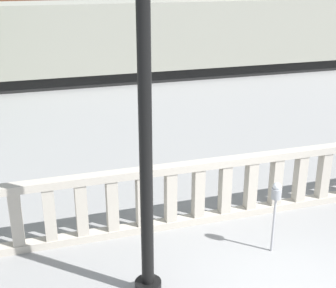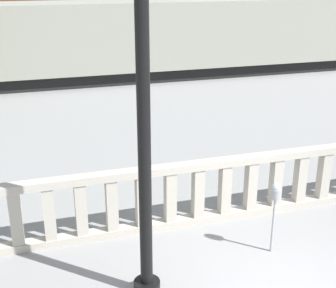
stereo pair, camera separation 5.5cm
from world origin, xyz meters
TOP-DOWN VIEW (x-y plane):
  - balustrade at (0.00, 2.59)m, footprint 12.05×0.24m
  - lamppost at (-2.00, 0.84)m, footprint 0.40×0.40m
  - parking_meter at (0.33, 1.29)m, footprint 0.17×0.17m
  - train_near at (-0.49, 14.99)m, footprint 28.57×2.69m

SIDE VIEW (x-z plane):
  - balustrade at x=0.00m, z-range 0.00..1.26m
  - parking_meter at x=0.33m, z-range 0.39..1.70m
  - train_near at x=-0.49m, z-range -0.22..3.69m
  - lamppost at x=-2.00m, z-range 0.27..6.90m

